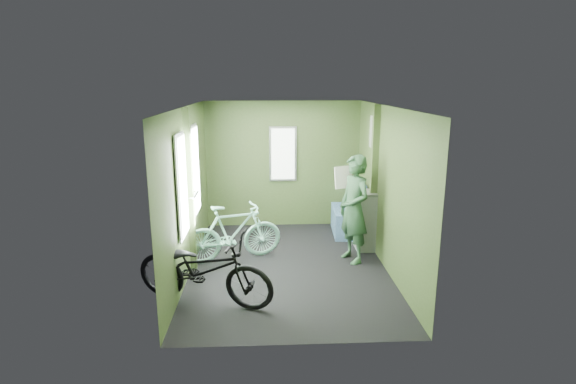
# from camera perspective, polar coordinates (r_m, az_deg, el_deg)

# --- Properties ---
(room) EXTENTS (4.00, 4.02, 2.31)m
(room) POSITION_cam_1_polar(r_m,az_deg,el_deg) (6.25, -0.31, 2.85)
(room) COLOR black
(room) RESTS_ON ground
(bicycle_black) EXTENTS (1.90, 1.27, 1.00)m
(bicycle_black) POSITION_cam_1_polar(r_m,az_deg,el_deg) (5.70, -10.49, -13.83)
(bicycle_black) COLOR black
(bicycle_black) RESTS_ON ground
(bicycle_mint) EXTENTS (1.60, 0.99, 0.96)m
(bicycle_mint) POSITION_cam_1_polar(r_m,az_deg,el_deg) (6.89, -6.90, -8.68)
(bicycle_mint) COLOR #8AD9C0
(bicycle_mint) RESTS_ON ground
(passenger) EXTENTS (0.59, 0.71, 1.61)m
(passenger) POSITION_cam_1_polar(r_m,az_deg,el_deg) (6.67, 8.37, -2.14)
(passenger) COLOR #28492E
(passenger) RESTS_ON ground
(waste_box) EXTENTS (0.28, 0.39, 0.95)m
(waste_box) POSITION_cam_1_polar(r_m,az_deg,el_deg) (7.27, 9.76, -3.58)
(waste_box) COLOR slate
(waste_box) RESTS_ON ground
(bench_seat) EXTENTS (0.55, 0.93, 0.95)m
(bench_seat) POSITION_cam_1_polar(r_m,az_deg,el_deg) (8.03, 7.73, -3.28)
(bench_seat) COLOR navy
(bench_seat) RESTS_ON ground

